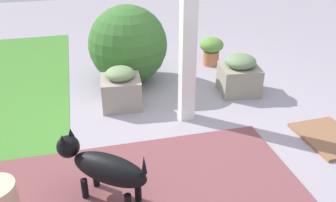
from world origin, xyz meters
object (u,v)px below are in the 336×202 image
(round_shrub, at_px, (128,45))
(dog, at_px, (103,167))
(porch_pillar, at_px, (189,0))
(stone_planter_mid, at_px, (121,88))
(terracotta_pot_broad, at_px, (211,49))
(stone_planter_nearest, at_px, (239,75))
(doormat, at_px, (329,138))

(round_shrub, height_order, dog, round_shrub)
(porch_pillar, distance_m, stone_planter_mid, 1.17)
(stone_planter_mid, bearing_deg, round_shrub, -16.07)
(stone_planter_mid, xyz_separation_m, terracotta_pot_broad, (0.86, -1.29, 0.02))
(stone_planter_nearest, height_order, dog, dog)
(porch_pillar, xyz_separation_m, round_shrub, (0.99, 0.40, -0.69))
(porch_pillar, bearing_deg, stone_planter_mid, 56.07)
(doormat, bearing_deg, round_shrub, 42.32)
(round_shrub, xyz_separation_m, dog, (-1.95, 0.47, -0.17))
(stone_planter_nearest, height_order, doormat, stone_planter_nearest)
(dog, distance_m, doormat, 2.03)
(stone_planter_nearest, bearing_deg, stone_planter_mid, 90.17)
(stone_planter_nearest, relative_size, dog, 0.74)
(stone_planter_mid, bearing_deg, doormat, -122.27)
(round_shrub, distance_m, dog, 2.01)
(stone_planter_mid, distance_m, terracotta_pot_broad, 1.55)
(stone_planter_nearest, relative_size, terracotta_pot_broad, 1.24)
(porch_pillar, distance_m, round_shrub, 1.28)
(stone_planter_mid, height_order, doormat, stone_planter_mid)
(stone_planter_mid, bearing_deg, terracotta_pot_broad, -56.39)
(round_shrub, distance_m, terracotta_pot_broad, 1.17)
(terracotta_pot_broad, bearing_deg, stone_planter_mid, 123.61)
(doormat, bearing_deg, porch_pillar, 58.60)
(doormat, bearing_deg, terracotta_pot_broad, 12.05)
(terracotta_pot_broad, bearing_deg, porch_pillar, 150.30)
(stone_planter_mid, bearing_deg, porch_pillar, -123.93)
(dog, bearing_deg, round_shrub, -13.51)
(round_shrub, xyz_separation_m, doormat, (-1.68, -1.53, -0.43))
(stone_planter_mid, height_order, dog, dog)
(stone_planter_mid, distance_m, dog, 1.38)
(porch_pillar, relative_size, stone_planter_mid, 5.32)
(stone_planter_mid, relative_size, doormat, 0.73)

